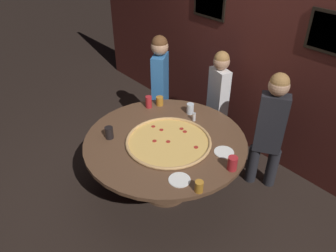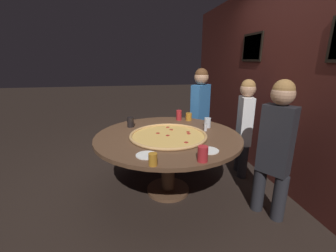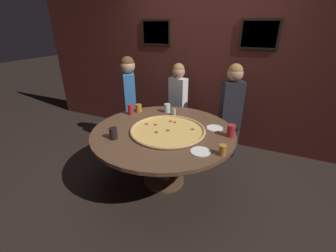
# 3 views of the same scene
# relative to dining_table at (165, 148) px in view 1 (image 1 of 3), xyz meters

# --- Properties ---
(ground_plane) EXTENTS (24.00, 24.00, 0.00)m
(ground_plane) POSITION_rel_dining_table_xyz_m (0.00, 0.00, -0.62)
(ground_plane) COLOR black
(back_wall) EXTENTS (6.40, 0.08, 2.60)m
(back_wall) POSITION_rel_dining_table_xyz_m (0.00, 1.44, 0.68)
(back_wall) COLOR #4C1E19
(back_wall) RESTS_ON ground_plane
(dining_table) EXTENTS (1.68, 1.68, 0.74)m
(dining_table) POSITION_rel_dining_table_xyz_m (0.00, 0.00, 0.00)
(dining_table) COLOR brown
(dining_table) RESTS_ON ground_plane
(giant_pizza) EXTENTS (0.88, 0.88, 0.03)m
(giant_pizza) POSITION_rel_dining_table_xyz_m (0.06, -0.01, 0.13)
(giant_pizza) COLOR #EAB75B
(giant_pizza) RESTS_ON dining_table
(drink_cup_front_edge) EXTENTS (0.09, 0.09, 0.13)m
(drink_cup_front_edge) POSITION_rel_dining_table_xyz_m (-0.40, -0.42, 0.18)
(drink_cup_front_edge) COLOR black
(drink_cup_front_edge) RESTS_ON dining_table
(drink_cup_by_shaker) EXTENTS (0.07, 0.07, 0.10)m
(drink_cup_by_shaker) POSITION_rel_dining_table_xyz_m (0.75, -0.26, 0.17)
(drink_cup_by_shaker) COLOR #BC7A23
(drink_cup_by_shaker) RESTS_ON dining_table
(drink_cup_beside_pizza) EXTENTS (0.09, 0.09, 0.11)m
(drink_cup_beside_pizza) POSITION_rel_dining_table_xyz_m (-0.58, 0.40, 0.17)
(drink_cup_beside_pizza) COLOR #BC7A23
(drink_cup_beside_pizza) RESTS_ON dining_table
(drink_cup_near_right) EXTENTS (0.08, 0.08, 0.12)m
(drink_cup_near_right) POSITION_rel_dining_table_xyz_m (-0.21, 0.55, 0.18)
(drink_cup_near_right) COLOR silver
(drink_cup_near_right) RESTS_ON dining_table
(drink_cup_far_left) EXTENTS (0.08, 0.08, 0.14)m
(drink_cup_far_left) POSITION_rel_dining_table_xyz_m (-0.63, 0.27, 0.19)
(drink_cup_far_left) COLOR #B22328
(drink_cup_far_left) RESTS_ON dining_table
(drink_cup_centre_back) EXTENTS (0.09, 0.09, 0.14)m
(drink_cup_centre_back) POSITION_rel_dining_table_xyz_m (0.75, 0.17, 0.19)
(drink_cup_centre_back) COLOR #B22328
(drink_cup_centre_back) RESTS_ON dining_table
(white_plate_near_front) EXTENTS (0.20, 0.20, 0.01)m
(white_plate_near_front) POSITION_rel_dining_table_xyz_m (0.54, 0.30, 0.12)
(white_plate_near_front) COLOR white
(white_plate_near_front) RESTS_ON dining_table
(white_plate_left_side) EXTENTS (0.20, 0.20, 0.01)m
(white_plate_left_side) POSITION_rel_dining_table_xyz_m (0.55, -0.29, 0.12)
(white_plate_left_side) COLOR white
(white_plate_left_side) RESTS_ON dining_table
(condiment_shaker) EXTENTS (0.04, 0.04, 0.10)m
(condiment_shaker) POSITION_rel_dining_table_xyz_m (-0.06, 0.48, 0.17)
(condiment_shaker) COLOR silver
(condiment_shaker) RESTS_ON dining_table
(diner_far_left) EXTENTS (0.35, 0.21, 1.34)m
(diner_far_left) POSITION_rel_dining_table_xyz_m (-0.27, 1.10, 0.14)
(diner_far_left) COLOR #232328
(diner_far_left) RESTS_ON ground_plane
(diner_side_right) EXTENTS (0.37, 0.30, 1.41)m
(diner_side_right) POSITION_rel_dining_table_xyz_m (0.61, 0.96, 0.18)
(diner_side_right) COLOR #232328
(diner_side_right) RESTS_ON ground_plane
(diner_side_left) EXTENTS (0.32, 0.37, 1.45)m
(diner_side_left) POSITION_rel_dining_table_xyz_m (-0.91, 0.68, 0.21)
(diner_side_left) COLOR #232328
(diner_side_left) RESTS_ON ground_plane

